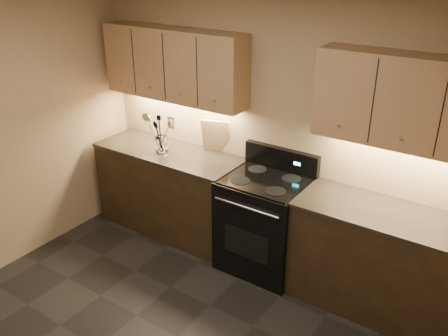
% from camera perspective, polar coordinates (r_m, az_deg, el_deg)
% --- Properties ---
extents(ceiling, '(4.00, 4.00, 0.00)m').
position_cam_1_polar(ceiling, '(2.60, -14.73, 19.01)').
color(ceiling, silver).
rests_on(ceiling, wall_back).
extents(wall_back, '(4.00, 0.04, 2.60)m').
position_cam_1_polar(wall_back, '(4.47, 6.43, 4.64)').
color(wall_back, '#9E835D').
rests_on(wall_back, ground).
extents(counter_left, '(1.62, 0.62, 0.93)m').
position_cam_1_polar(counter_left, '(5.15, -6.47, -2.68)').
color(counter_left, black).
rests_on(counter_left, ground).
extents(counter_right, '(1.46, 0.62, 0.93)m').
position_cam_1_polar(counter_right, '(4.23, 18.29, -10.60)').
color(counter_right, black).
rests_on(counter_right, ground).
extents(stove, '(0.76, 0.68, 1.14)m').
position_cam_1_polar(stove, '(4.54, 4.91, -6.50)').
color(stove, black).
rests_on(stove, ground).
extents(upper_cab_left, '(1.60, 0.30, 0.70)m').
position_cam_1_polar(upper_cab_left, '(4.80, -6.06, 12.29)').
color(upper_cab_left, tan).
rests_on(upper_cab_left, wall_back).
extents(upper_cab_right, '(1.44, 0.30, 0.70)m').
position_cam_1_polar(upper_cab_right, '(3.80, 21.65, 7.33)').
color(upper_cab_right, tan).
rests_on(upper_cab_right, wall_back).
extents(outlet_plate, '(0.08, 0.01, 0.12)m').
position_cam_1_polar(outlet_plate, '(5.22, -6.41, 5.52)').
color(outlet_plate, '#B2B5BA').
rests_on(outlet_plate, wall_back).
extents(utensil_crock, '(0.15, 0.15, 0.16)m').
position_cam_1_polar(utensil_crock, '(4.93, -7.49, 2.84)').
color(utensil_crock, white).
rests_on(utensil_crock, counter_left).
extents(cutting_board, '(0.30, 0.19, 0.35)m').
position_cam_1_polar(cutting_board, '(4.83, -1.04, 3.87)').
color(cutting_board, tan).
rests_on(cutting_board, counter_left).
extents(wooden_spoon, '(0.18, 0.15, 0.34)m').
position_cam_1_polar(wooden_spoon, '(4.89, -7.95, 4.08)').
color(wooden_spoon, tan).
rests_on(wooden_spoon, utensil_crock).
extents(black_spoon, '(0.09, 0.18, 0.36)m').
position_cam_1_polar(black_spoon, '(4.90, -7.53, 4.19)').
color(black_spoon, black).
rests_on(black_spoon, utensil_crock).
extents(black_turner, '(0.13, 0.11, 0.39)m').
position_cam_1_polar(black_turner, '(4.87, -7.65, 4.25)').
color(black_turner, black).
rests_on(black_turner, utensil_crock).
extents(steel_spatula, '(0.24, 0.15, 0.41)m').
position_cam_1_polar(steel_spatula, '(4.86, -7.26, 4.31)').
color(steel_spatula, silver).
rests_on(steel_spatula, utensil_crock).
extents(steel_skimmer, '(0.27, 0.12, 0.40)m').
position_cam_1_polar(steel_skimmer, '(4.85, -7.56, 4.30)').
color(steel_skimmer, silver).
rests_on(steel_skimmer, utensil_crock).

